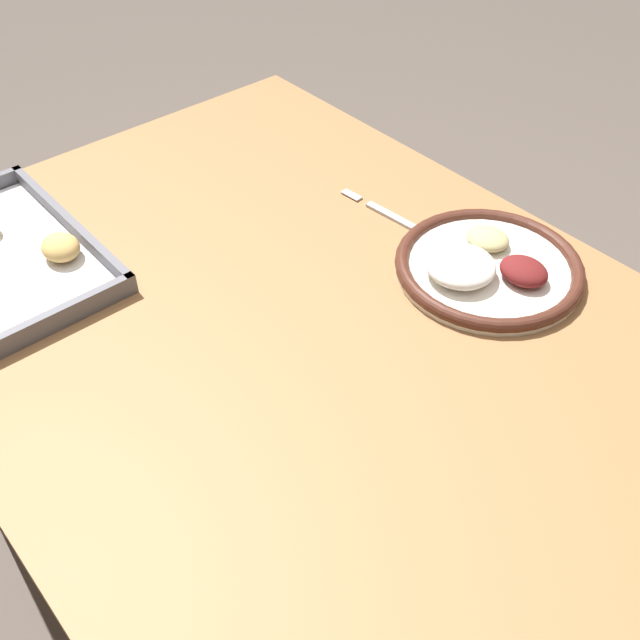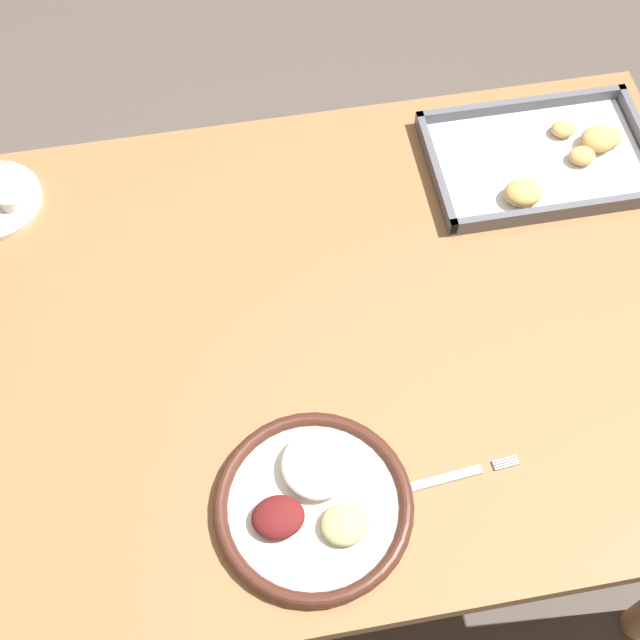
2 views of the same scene
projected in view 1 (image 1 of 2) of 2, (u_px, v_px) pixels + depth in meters
name	position (u px, v px, depth m)	size (l,w,h in m)	color
ground_plane	(312.00, 596.00, 1.47)	(8.00, 8.00, 0.00)	#564C44
dining_table	(309.00, 382.00, 1.04)	(1.21, 0.85, 0.73)	olive
dinner_plate	(487.00, 266.00, 1.04)	(0.26, 0.26, 0.05)	white
fork	(396.00, 218.00, 1.14)	(0.19, 0.03, 0.00)	#B2B2B7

